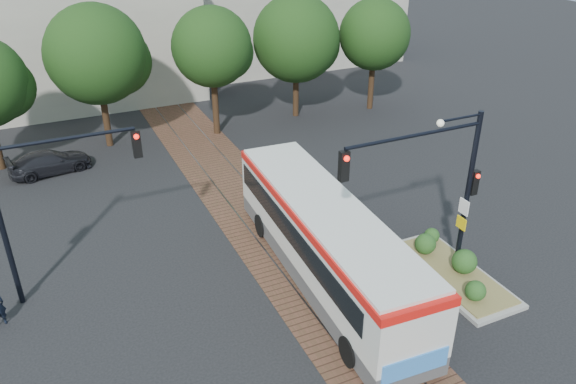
{
  "coord_description": "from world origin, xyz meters",
  "views": [
    {
      "loc": [
        -7.68,
        -13.65,
        12.25
      ],
      "look_at": [
        0.86,
        4.73,
        1.6
      ],
      "focal_mm": 35.0,
      "sensor_mm": 36.0,
      "label": 1
    }
  ],
  "objects_px": {
    "traffic_island": "(451,267)",
    "signal_pole_main": "(442,176)",
    "city_bus": "(325,238)",
    "signal_pole_left": "(35,196)",
    "parked_car": "(50,162)"
  },
  "relations": [
    {
      "from": "signal_pole_main",
      "to": "signal_pole_left",
      "type": "height_order",
      "value": "signal_pole_main"
    },
    {
      "from": "traffic_island",
      "to": "parked_car",
      "type": "height_order",
      "value": "parked_car"
    },
    {
      "from": "city_bus",
      "to": "traffic_island",
      "type": "relative_size",
      "value": 2.22
    },
    {
      "from": "traffic_island",
      "to": "signal_pole_main",
      "type": "bearing_deg",
      "value": 174.64
    },
    {
      "from": "city_bus",
      "to": "traffic_island",
      "type": "distance_m",
      "value": 4.87
    },
    {
      "from": "parked_car",
      "to": "signal_pole_main",
      "type": "bearing_deg",
      "value": -152.73
    },
    {
      "from": "traffic_island",
      "to": "signal_pole_main",
      "type": "relative_size",
      "value": 0.87
    },
    {
      "from": "traffic_island",
      "to": "city_bus",
      "type": "bearing_deg",
      "value": 157.75
    },
    {
      "from": "city_bus",
      "to": "signal_pole_main",
      "type": "bearing_deg",
      "value": -23.66
    },
    {
      "from": "parked_car",
      "to": "traffic_island",
      "type": "bearing_deg",
      "value": -150.69
    },
    {
      "from": "signal_pole_main",
      "to": "signal_pole_left",
      "type": "xyz_separation_m",
      "value": [
        -12.23,
        4.8,
        -0.29
      ]
    },
    {
      "from": "city_bus",
      "to": "signal_pole_main",
      "type": "xyz_separation_m",
      "value": [
        3.36,
        -1.68,
        2.45
      ]
    },
    {
      "from": "city_bus",
      "to": "traffic_island",
      "type": "height_order",
      "value": "city_bus"
    },
    {
      "from": "city_bus",
      "to": "signal_pole_left",
      "type": "height_order",
      "value": "signal_pole_left"
    },
    {
      "from": "city_bus",
      "to": "signal_pole_main",
      "type": "distance_m",
      "value": 4.49
    }
  ]
}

